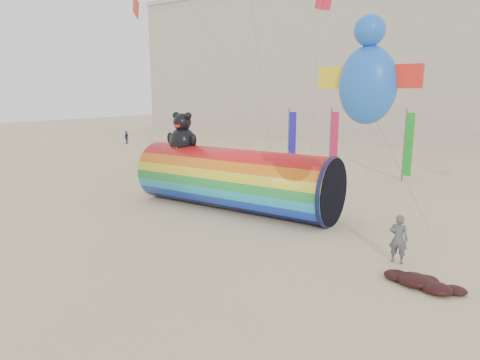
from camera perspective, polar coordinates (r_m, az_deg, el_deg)
The scene contains 6 objects.
ground at distance 19.12m, azimuth -3.77°, elevation -7.66°, with size 160.00×160.00×0.00m, color #CCB58C.
hotel_building at distance 64.62m, azimuth 13.13°, elevation 14.87°, with size 60.40×15.40×20.60m.
windsock_assembly at distance 23.24m, azimuth -0.83°, elevation 0.32°, with size 11.45×3.49×5.28m.
kite_handler at distance 17.15m, azimuth 20.37°, elevation -7.37°, with size 0.68×0.45×1.88m, color #4E5055.
fabric_bundle at distance 15.65m, azimuth 23.06°, elevation -12.41°, with size 2.62×1.35×0.41m.
festival_banners at distance 32.32m, azimuth 13.59°, elevation 4.78°, with size 8.15×3.50×5.20m.
Camera 1 is at (11.00, -14.31, 6.30)m, focal length 32.00 mm.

